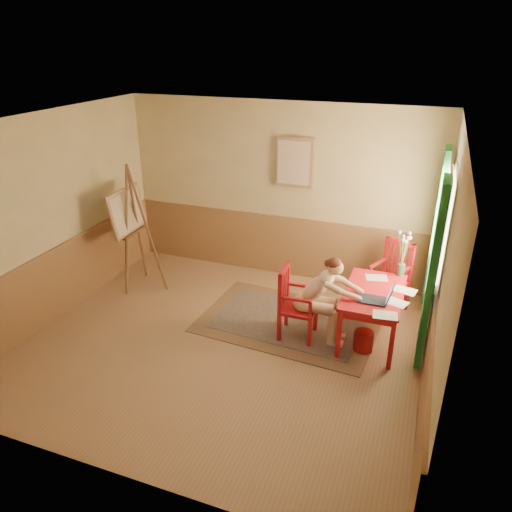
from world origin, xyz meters
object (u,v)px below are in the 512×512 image
at_px(table, 374,297).
at_px(chair_back, 391,277).
at_px(laptop, 378,298).
at_px(easel, 130,216).
at_px(figure, 321,295).
at_px(chair_left, 295,303).

bearing_deg(table, chair_back, 81.39).
distance_m(laptop, easel, 3.85).
distance_m(figure, easel, 3.17).
distance_m(table, chair_left, 1.00).
xyz_separation_m(chair_left, figure, (0.33, 0.03, 0.17)).
bearing_deg(chair_left, easel, 169.31).
bearing_deg(chair_left, laptop, 0.39).
height_order(chair_left, chair_back, chair_back).
relative_size(table, chair_back, 1.16).
relative_size(chair_back, laptop, 2.52).
height_order(laptop, easel, easel).
distance_m(chair_left, chair_back, 1.59).
relative_size(chair_left, chair_back, 0.96).
xyz_separation_m(chair_back, laptop, (-0.06, -1.14, 0.25)).
xyz_separation_m(table, laptop, (0.08, -0.25, 0.14)).
xyz_separation_m(chair_left, easel, (-2.76, 0.52, 0.68)).
xyz_separation_m(table, figure, (-0.63, -0.24, 0.03)).
height_order(chair_left, easel, easel).
height_order(table, easel, easel).
relative_size(laptop, easel, 0.21).
xyz_separation_m(chair_left, laptop, (1.04, 0.01, 0.28)).
bearing_deg(chair_left, chair_back, 46.43).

